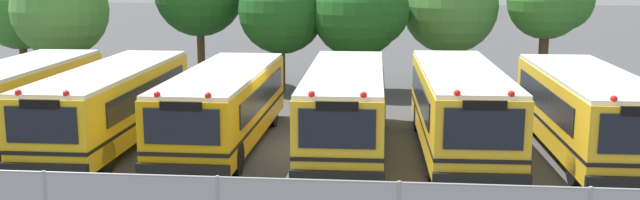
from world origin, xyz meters
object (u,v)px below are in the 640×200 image
object	(u,v)px
school_bus_2	(224,104)
tree_3	(278,10)
school_bus_5	(588,110)
school_bus_4	(460,107)
tree_0	(19,8)
tree_5	(450,5)
tree_4	(363,12)
tree_1	(58,11)
school_bus_3	(345,106)
tree_6	(552,1)
school_bus_1	(112,102)

from	to	relation	value
school_bus_2	tree_3	world-z (taller)	tree_3
school_bus_5	school_bus_4	bearing A→B (deg)	-0.89
tree_0	tree_5	size ratio (longest dim) A/B	0.92
tree_4	tree_1	bearing A→B (deg)	-178.46
school_bus_3	tree_6	world-z (taller)	tree_6
school_bus_1	tree_4	xyz separation A→B (m)	(7.75, 9.82, 2.31)
tree_1	tree_6	bearing A→B (deg)	3.04
tree_4	school_bus_1	bearing A→B (deg)	-128.29
school_bus_5	tree_4	distance (m)	12.41
tree_3	tree_6	size ratio (longest dim) A/B	0.95
school_bus_5	tree_1	size ratio (longest dim) A/B	1.58
tree_0	school_bus_5	bearing A→B (deg)	-24.72
tree_4	tree_6	distance (m)	8.38
school_bus_1	tree_0	bearing A→B (deg)	-51.46
school_bus_5	tree_3	size ratio (longest dim) A/B	1.65
school_bus_2	tree_4	xyz separation A→B (m)	(4.07, 9.69, 2.33)
school_bus_3	school_bus_5	world-z (taller)	school_bus_3
school_bus_2	school_bus_4	xyz separation A→B (m)	(7.49, -0.10, 0.10)
tree_3	tree_0	bearing A→B (deg)	175.85
tree_5	tree_6	distance (m)	4.43
tree_0	tree_1	size ratio (longest dim) A/B	0.95
school_bus_5	tree_3	bearing A→B (deg)	-43.12
school_bus_5	tree_4	xyz separation A→B (m)	(-7.29, 9.79, 2.28)
tree_0	tree_3	distance (m)	12.86
tree_3	tree_4	xyz separation A→B (m)	(3.84, -0.31, -0.03)
school_bus_4	tree_4	bearing A→B (deg)	-72.40
tree_4	tree_6	world-z (taller)	tree_6
school_bus_2	tree_1	bearing A→B (deg)	-43.26
school_bus_5	tree_6	xyz separation A→B (m)	(1.04, 10.59, 2.77)
school_bus_4	tree_4	distance (m)	10.60
school_bus_1	tree_0	distance (m)	14.39
school_bus_3	tree_6	distance (m)	13.89
school_bus_1	tree_5	bearing A→B (deg)	-136.36
school_bus_2	tree_4	world-z (taller)	tree_4
tree_5	tree_6	size ratio (longest dim) A/B	1.03
school_bus_2	school_bus_3	world-z (taller)	school_bus_3
tree_5	school_bus_2	bearing A→B (deg)	-125.71
school_bus_1	tree_6	world-z (taller)	tree_6
tree_6	tree_3	bearing A→B (deg)	-177.66
tree_0	tree_1	bearing A→B (deg)	-30.25
school_bus_1	tree_3	bearing A→B (deg)	-111.48
tree_1	tree_4	distance (m)	13.90
school_bus_1	school_bus_3	distance (m)	7.61
school_bus_1	school_bus_2	size ratio (longest dim) A/B	1.03
tree_0	tree_6	world-z (taller)	tree_6
school_bus_4	school_bus_1	bearing A→B (deg)	-1.51
tree_1	tree_5	distance (m)	17.96
tree_0	tree_6	bearing A→B (deg)	-0.99
school_bus_1	school_bus_5	xyz separation A→B (m)	(15.03, 0.03, 0.03)
school_bus_1	school_bus_4	bearing A→B (deg)	179.81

